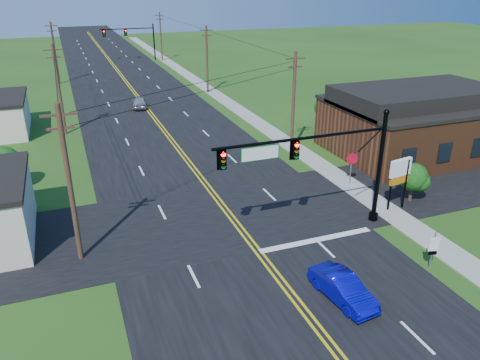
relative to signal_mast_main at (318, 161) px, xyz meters
name	(u,v)px	position (x,y,z in m)	size (l,w,h in m)	color
ground	(315,331)	(-4.34, -8.00, -4.75)	(260.00, 260.00, 0.00)	#234313
road_main	(135,95)	(-4.34, 42.00, -4.73)	(16.00, 220.00, 0.04)	black
road_cross	(227,215)	(-4.34, 4.00, -4.73)	(70.00, 10.00, 0.04)	black
sidewalk	(232,105)	(6.16, 32.00, -4.71)	(2.00, 160.00, 0.08)	gray
signal_mast_main	(318,161)	(0.00, 0.00, 0.00)	(11.30, 0.60, 7.48)	black
signal_mast_far	(131,37)	(0.10, 72.00, -0.20)	(10.98, 0.60, 7.48)	black
brick_building	(414,127)	(15.66, 10.00, -2.40)	(14.20, 11.20, 4.70)	brown
utility_pole_left_a	(69,183)	(-13.84, 2.00, -0.03)	(1.80, 0.28, 9.00)	#39251A
utility_pole_left_b	(59,88)	(-13.84, 27.00, -0.03)	(1.80, 0.28, 9.00)	#39251A
utility_pole_left_c	(55,52)	(-13.84, 54.00, -0.03)	(1.80, 0.28, 9.00)	#39251A
utility_pole_right_a	(293,101)	(5.46, 14.00, -0.03)	(1.80, 0.28, 9.00)	#39251A
utility_pole_right_b	(207,58)	(5.46, 40.00, -0.03)	(1.80, 0.28, 9.00)	#39251A
utility_pole_right_c	(161,36)	(5.46, 70.00, -0.03)	(1.80, 0.28, 9.00)	#39251A
tree_right_back	(329,108)	(11.66, 18.00, -2.15)	(3.00, 3.00, 4.10)	#39251A
shrub_corner	(413,177)	(8.66, 1.50, -2.90)	(2.00, 2.00, 2.86)	#39251A
tree_left	(4,162)	(-18.34, 14.00, -2.59)	(2.40, 2.40, 3.37)	#39251A
blue_car	(343,289)	(-2.01, -6.49, -4.09)	(1.40, 4.01, 1.32)	#0707AA
distant_car	(139,102)	(-4.98, 34.93, -4.04)	(1.66, 4.14, 1.41)	#A5A5AA
route_sign	(433,247)	(4.03, -5.81, -3.44)	(0.55, 0.20, 2.25)	slate
stop_sign	(352,162)	(6.28, 5.57, -2.90)	(0.88, 0.32, 2.57)	slate
pylon_sign	(400,173)	(6.85, 0.82, -2.06)	(1.80, 0.58, 3.68)	black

